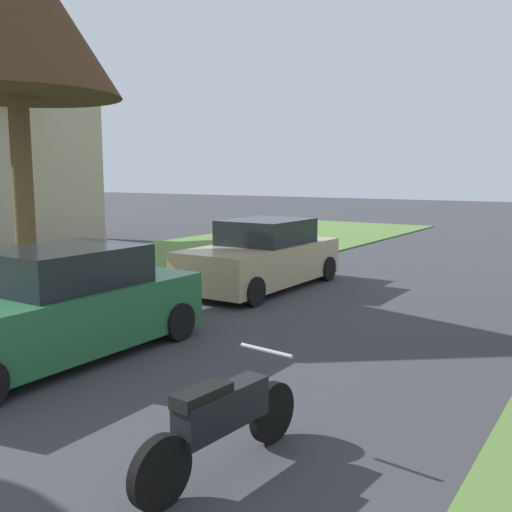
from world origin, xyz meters
name	(u,v)px	position (x,y,z in m)	size (l,w,h in m)	color
street_tree_left_mid_a	(13,12)	(-5.85, 8.62, 5.77)	(4.11, 4.11, 7.43)	brown
parked_sedan_green	(56,308)	(-2.11, 6.49, 0.72)	(1.97, 4.41, 1.57)	#28663D
parked_sedan_tan	(263,257)	(-2.42, 12.37, 0.72)	(1.97, 4.41, 1.57)	tan
parked_motorcycle	(221,420)	(1.75, 5.24, 0.48)	(0.60, 2.05, 0.97)	black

